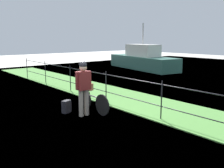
{
  "coord_description": "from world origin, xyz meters",
  "views": [
    {
      "loc": [
        5.62,
        -3.54,
        2.35
      ],
      "look_at": [
        -0.31,
        1.41,
        0.9
      ],
      "focal_mm": 39.17,
      "sensor_mm": 36.0,
      "label": 1
    }
  ],
  "objects_px": {
    "bicycle_main": "(93,101)",
    "terrier_dog": "(87,81)",
    "wooden_crate": "(87,87)",
    "cyclist_person": "(83,84)",
    "backpack_on_paving": "(66,107)",
    "moored_boat_mid": "(142,60)"
  },
  "relations": [
    {
      "from": "cyclist_person",
      "to": "bicycle_main",
      "type": "bearing_deg",
      "value": 109.04
    },
    {
      "from": "terrier_dog",
      "to": "cyclist_person",
      "type": "bearing_deg",
      "value": -43.77
    },
    {
      "from": "bicycle_main",
      "to": "backpack_on_paving",
      "type": "xyz_separation_m",
      "value": [
        -0.46,
        -0.72,
        -0.15
      ]
    },
    {
      "from": "bicycle_main",
      "to": "wooden_crate",
      "type": "height_order",
      "value": "wooden_crate"
    },
    {
      "from": "backpack_on_paving",
      "to": "cyclist_person",
      "type": "bearing_deg",
      "value": 93.14
    },
    {
      "from": "bicycle_main",
      "to": "terrier_dog",
      "type": "xyz_separation_m",
      "value": [
        -0.32,
        0.01,
        0.62
      ]
    },
    {
      "from": "wooden_crate",
      "to": "moored_boat_mid",
      "type": "distance_m",
      "value": 11.51
    },
    {
      "from": "cyclist_person",
      "to": "terrier_dog",
      "type": "bearing_deg",
      "value": 136.23
    },
    {
      "from": "wooden_crate",
      "to": "terrier_dog",
      "type": "relative_size",
      "value": 1.18
    },
    {
      "from": "wooden_crate",
      "to": "cyclist_person",
      "type": "distance_m",
      "value": 0.72
    },
    {
      "from": "wooden_crate",
      "to": "terrier_dog",
      "type": "height_order",
      "value": "terrier_dog"
    },
    {
      "from": "terrier_dog",
      "to": "cyclist_person",
      "type": "relative_size",
      "value": 0.19
    },
    {
      "from": "moored_boat_mid",
      "to": "terrier_dog",
      "type": "bearing_deg",
      "value": -55.87
    },
    {
      "from": "cyclist_person",
      "to": "moored_boat_mid",
      "type": "xyz_separation_m",
      "value": [
        -6.95,
        10.0,
        -0.3
      ]
    },
    {
      "from": "bicycle_main",
      "to": "cyclist_person",
      "type": "height_order",
      "value": "cyclist_person"
    },
    {
      "from": "terrier_dog",
      "to": "backpack_on_paving",
      "type": "distance_m",
      "value": 1.07
    },
    {
      "from": "wooden_crate",
      "to": "bicycle_main",
      "type": "bearing_deg",
      "value": -1.32
    },
    {
      "from": "wooden_crate",
      "to": "backpack_on_paving",
      "type": "relative_size",
      "value": 0.93
    },
    {
      "from": "bicycle_main",
      "to": "wooden_crate",
      "type": "distance_m",
      "value": 0.55
    },
    {
      "from": "backpack_on_paving",
      "to": "bicycle_main",
      "type": "bearing_deg",
      "value": 127.36
    },
    {
      "from": "wooden_crate",
      "to": "cyclist_person",
      "type": "xyz_separation_m",
      "value": [
        0.51,
        -0.46,
        0.22
      ]
    },
    {
      "from": "cyclist_person",
      "to": "backpack_on_paving",
      "type": "xyz_separation_m",
      "value": [
        -0.62,
        -0.26,
        -0.8
      ]
    }
  ]
}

